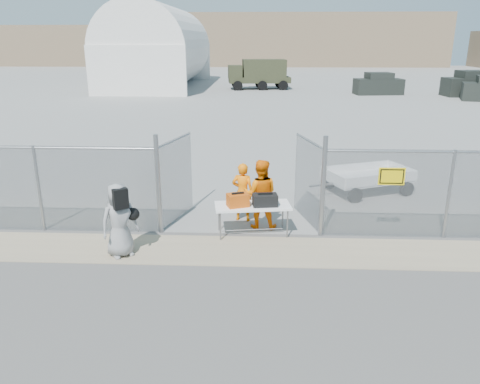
{
  "coord_description": "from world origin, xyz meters",
  "views": [
    {
      "loc": [
        0.5,
        -8.8,
        4.64
      ],
      "look_at": [
        0.0,
        2.0,
        1.1
      ],
      "focal_mm": 35.0,
      "sensor_mm": 36.0,
      "label": 1
    }
  ],
  "objects_px": {
    "folding_table": "(253,220)",
    "utility_trailer": "(368,180)",
    "visitor": "(119,220)",
    "security_worker_left": "(243,192)",
    "security_worker_right": "(260,194)"
  },
  "relations": [
    {
      "from": "folding_table",
      "to": "utility_trailer",
      "type": "distance_m",
      "value": 5.04
    },
    {
      "from": "visitor",
      "to": "utility_trailer",
      "type": "height_order",
      "value": "visitor"
    },
    {
      "from": "folding_table",
      "to": "security_worker_left",
      "type": "xyz_separation_m",
      "value": [
        -0.28,
        0.93,
        0.4
      ]
    },
    {
      "from": "folding_table",
      "to": "visitor",
      "type": "relative_size",
      "value": 1.09
    },
    {
      "from": "security_worker_right",
      "to": "visitor",
      "type": "distance_m",
      "value": 3.58
    },
    {
      "from": "folding_table",
      "to": "utility_trailer",
      "type": "xyz_separation_m",
      "value": [
        3.57,
        3.56,
        0.02
      ]
    },
    {
      "from": "security_worker_left",
      "to": "utility_trailer",
      "type": "bearing_deg",
      "value": -134.52
    },
    {
      "from": "folding_table",
      "to": "utility_trailer",
      "type": "height_order",
      "value": "utility_trailer"
    },
    {
      "from": "folding_table",
      "to": "security_worker_right",
      "type": "distance_m",
      "value": 0.72
    },
    {
      "from": "security_worker_right",
      "to": "visitor",
      "type": "relative_size",
      "value": 1.07
    },
    {
      "from": "security_worker_left",
      "to": "visitor",
      "type": "distance_m",
      "value": 3.46
    },
    {
      "from": "security_worker_right",
      "to": "visitor",
      "type": "xyz_separation_m",
      "value": [
        -3.1,
        -1.79,
        -0.06
      ]
    },
    {
      "from": "security_worker_left",
      "to": "security_worker_right",
      "type": "xyz_separation_m",
      "value": [
        0.47,
        -0.46,
        0.11
      ]
    },
    {
      "from": "security_worker_right",
      "to": "utility_trailer",
      "type": "relative_size",
      "value": 0.53
    },
    {
      "from": "utility_trailer",
      "to": "security_worker_right",
      "type": "bearing_deg",
      "value": -160.26
    }
  ]
}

